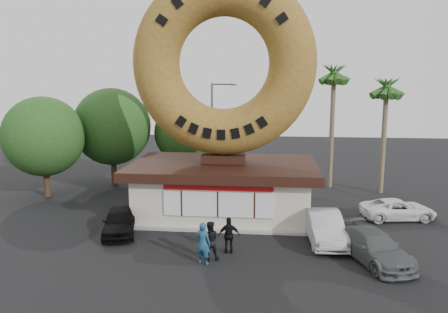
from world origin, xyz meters
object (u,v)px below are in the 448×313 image
person_left (203,243)px  person_center (210,241)px  person_right (229,235)px  car_black (119,221)px  donut_shop (224,187)px  giant_donut (224,63)px  car_silver (325,227)px  street_lamp (214,126)px  car_grey (374,247)px  car_white (398,209)px

person_left → person_center: bearing=-96.1°
person_right → car_black: (-6.16, 2.08, -0.19)m
person_center → car_black: 6.09m
donut_shop → giant_donut: giant_donut is taller
donut_shop → car_silver: size_ratio=2.39×
street_lamp → car_black: street_lamp is taller
car_black → person_right: bearing=-33.1°
person_left → person_center: 0.55m
car_silver → car_grey: size_ratio=0.99×
car_grey → car_black: bearing=149.5°
car_black → car_white: bearing=0.4°
street_lamp → car_white: bearing=-38.4°
person_center → car_black: size_ratio=0.45×
donut_shop → car_white: 10.56m
donut_shop → car_black: 6.65m
donut_shop → person_left: donut_shop is taller
giant_donut → car_white: giant_donut is taller
car_silver → car_grey: car_silver is taller
person_center → car_black: (-5.33, 2.95, -0.23)m
car_black → car_grey: car_black is taller
car_black → donut_shop: bearing=22.2°
car_grey → car_white: (2.90, 6.51, -0.08)m
donut_shop → person_center: (0.06, -6.86, -0.84)m
car_black → car_grey: size_ratio=0.86×
donut_shop → car_white: size_ratio=2.57×
car_black → car_white: size_ratio=0.94×
car_white → car_grey: bearing=147.6°
car_silver → car_grey: 3.01m
street_lamp → car_black: bearing=-103.8°
person_center → car_silver: person_center is taller
person_left → car_grey: (7.75, 1.09, -0.29)m
giant_donut → person_right: giant_donut is taller
car_black → car_white: 16.30m
person_center → car_silver: bearing=-165.3°
donut_shop → person_left: (-0.17, -7.36, -0.79)m
street_lamp → person_left: bearing=-84.5°
person_left → person_center: (0.23, 0.50, -0.06)m
street_lamp → donut_shop: bearing=-79.5°
giant_donut → person_center: bearing=-89.5°
giant_donut → car_white: (10.49, 0.23, -8.58)m
person_right → car_grey: person_right is taller
giant_donut → car_silver: size_ratio=2.30×
person_left → person_center: size_ratio=1.06×
person_right → car_grey: (6.70, -0.27, -0.20)m
giant_donut → person_right: size_ratio=6.05×
person_right → car_white: person_right is taller
street_lamp → car_silver: size_ratio=1.71×
giant_donut → person_center: size_ratio=5.84×
car_grey → car_white: car_grey is taller
car_white → person_center: bearing=115.9°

